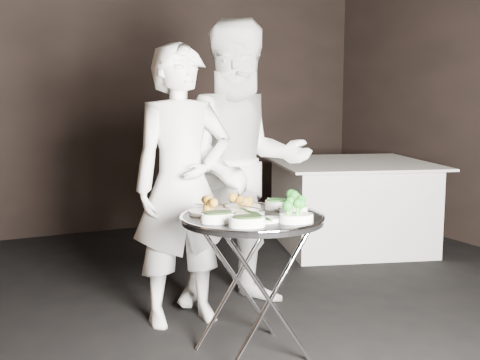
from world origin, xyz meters
name	(u,v)px	position (x,y,z in m)	size (l,w,h in m)	color
wall_back	(100,87)	(0.00, 3.52, 1.50)	(6.00, 0.05, 3.00)	black
tray_stand	(252,280)	(-0.01, 0.08, 0.42)	(0.52, 0.44, 0.76)	silver
serving_tray	(252,218)	(-0.01, 0.08, 0.76)	(0.77, 0.77, 0.04)	black
potato_plate_a	(209,208)	(-0.19, 0.24, 0.81)	(0.21, 0.21, 0.08)	beige
potato_plate_b	(243,203)	(0.04, 0.30, 0.81)	(0.20, 0.20, 0.07)	beige
greens_bowl	(277,203)	(0.21, 0.21, 0.81)	(0.13, 0.13, 0.08)	white
asparagus_plate_a	(249,213)	(-0.02, 0.09, 0.79)	(0.18, 0.10, 0.04)	white
asparagus_plate_b	(263,219)	(-0.03, -0.07, 0.79)	(0.21, 0.13, 0.04)	white
spinach_bowl_a	(218,216)	(-0.23, 0.02, 0.81)	(0.19, 0.13, 0.07)	white
spinach_bowl_b	(247,220)	(-0.15, -0.14, 0.81)	(0.21, 0.17, 0.07)	white
broccoli_bowl_a	(294,208)	(0.22, 0.04, 0.81)	(0.18, 0.14, 0.07)	white
broccoli_bowl_b	(296,216)	(0.12, -0.16, 0.81)	(0.20, 0.16, 0.07)	white
serving_utensils	(249,205)	(0.01, 0.15, 0.82)	(0.57, 0.42, 0.01)	silver
waiter_left	(183,186)	(-0.16, 0.72, 0.86)	(0.63, 0.41, 1.73)	silver
waiter_right	(244,165)	(0.31, 0.83, 0.95)	(0.93, 0.72, 1.90)	silver
dining_table	(350,204)	(1.93, 1.85, 0.40)	(1.40, 1.40, 0.80)	white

